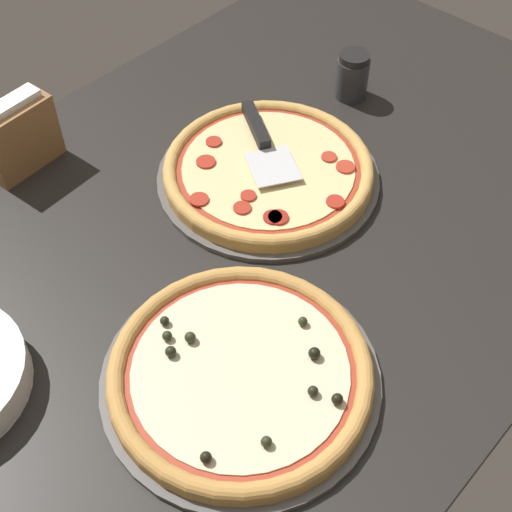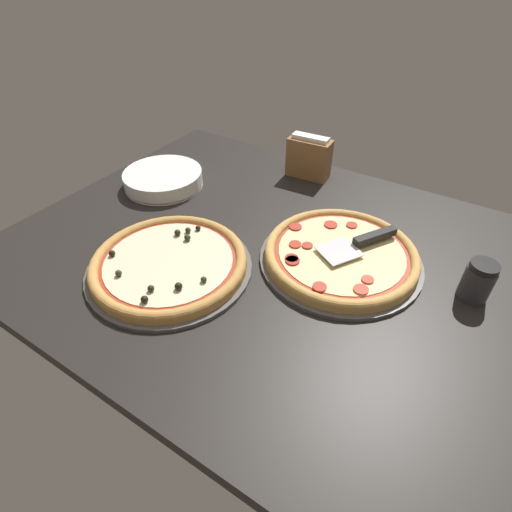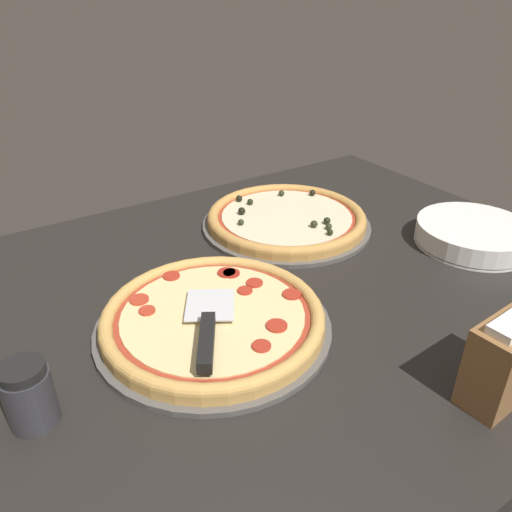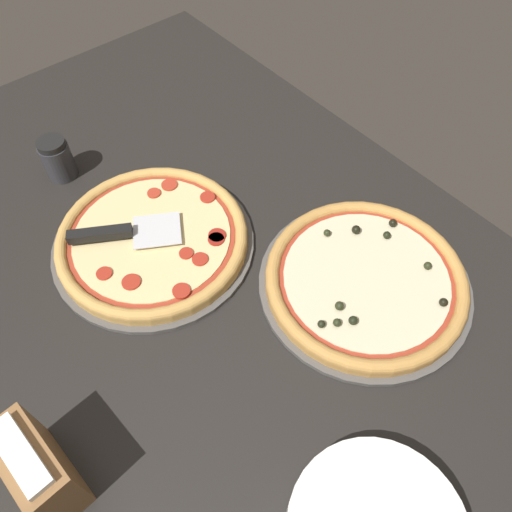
{
  "view_description": "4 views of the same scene",
  "coord_description": "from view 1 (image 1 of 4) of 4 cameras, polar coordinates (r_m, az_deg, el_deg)",
  "views": [
    {
      "loc": [
        64.11,
        57.53,
        88.72
      ],
      "look_at": [
        9.98,
        7.46,
        3.0
      ],
      "focal_mm": 50.0,
      "sensor_mm": 36.0,
      "label": 1
    },
    {
      "loc": [
        -30.17,
        70.39,
        64.57
      ],
      "look_at": [
        9.98,
        7.46,
        3.0
      ],
      "focal_mm": 28.0,
      "sensor_mm": 36.0,
      "label": 2
    },
    {
      "loc": [
        -37.93,
        -66.1,
        52.89
      ],
      "look_at": [
        9.98,
        7.46,
        3.0
      ],
      "focal_mm": 35.0,
      "sensor_mm": 36.0,
      "label": 3
    },
    {
      "loc": [
        52.61,
        -28.26,
        80.07
      ],
      "look_at": [
        9.98,
        7.46,
        3.0
      ],
      "focal_mm": 35.0,
      "sensor_mm": 36.0,
      "label": 4
    }
  ],
  "objects": [
    {
      "name": "pizza_pan_front",
      "position": [
        1.29,
        0.98,
        6.32
      ],
      "size": [
        40.12,
        40.12,
        1.0
      ],
      "primitive_type": "cylinder",
      "color": "#565451",
      "rests_on": "ground_plane"
    },
    {
      "name": "serving_spatula",
      "position": [
        1.32,
        0.33,
        9.67
      ],
      "size": [
        15.56,
        21.07,
        2.0
      ],
      "color": "silver",
      "rests_on": "pizza_front"
    },
    {
      "name": "ground_plane",
      "position": [
        1.25,
        0.6,
        2.87
      ],
      "size": [
        154.12,
        103.78,
        3.6
      ],
      "primitive_type": "cube",
      "color": "black"
    },
    {
      "name": "pizza_back",
      "position": [
        1.01,
        -1.25,
        -9.28
      ],
      "size": [
        37.62,
        37.62,
        3.69
      ],
      "color": "#C68E47",
      "rests_on": "pizza_pan_back"
    },
    {
      "name": "parmesan_shaker",
      "position": [
        1.48,
        7.71,
        14.12
      ],
      "size": [
        6.51,
        6.51,
        9.6
      ],
      "color": "#333338",
      "rests_on": "ground_plane"
    },
    {
      "name": "pizza_front",
      "position": [
        1.28,
        0.99,
        6.94
      ],
      "size": [
        37.72,
        37.72,
        2.97
      ],
      "color": "tan",
      "rests_on": "pizza_pan_front"
    },
    {
      "name": "pizza_pan_back",
      "position": [
        1.03,
        -1.24,
        -9.8
      ],
      "size": [
        40.02,
        40.02,
        1.0
      ],
      "primitive_type": "cylinder",
      "color": "#565451",
      "rests_on": "ground_plane"
    },
    {
      "name": "napkin_holder",
      "position": [
        1.35,
        -18.52,
        9.14
      ],
      "size": [
        14.27,
        7.18,
        13.91
      ],
      "color": "olive",
      "rests_on": "ground_plane"
    }
  ]
}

